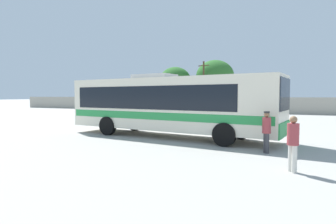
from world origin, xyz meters
TOP-DOWN VIEW (x-y plane):
  - ground_plane at (0.00, 10.00)m, footprint 300.00×300.00m
  - perimeter_wall at (0.00, 22.74)m, footprint 80.00×0.30m
  - coach_bus_cream_green at (0.17, -0.56)m, footprint 11.93×3.71m
  - attendant_by_bus_door at (5.60, -2.87)m, footprint 0.45×0.45m
  - passenger_waiting_on_apron at (6.63, -5.38)m, footprint 0.46×0.46m
  - parked_car_leftmost_white at (-10.82, 18.94)m, footprint 4.15×2.09m
  - parked_car_second_black at (-5.14, 19.25)m, footprint 4.65×2.21m
  - utility_pole_near at (-6.16, 24.26)m, footprint 1.76×0.64m
  - roadside_tree_left at (-11.49, 26.28)m, footprint 4.83×4.83m
  - roadside_tree_midleft at (-5.56, 27.78)m, footprint 5.69×5.69m

SIDE VIEW (x-z plane):
  - ground_plane at x=0.00m, z-range 0.00..0.00m
  - parked_car_leftmost_white at x=-10.82m, z-range 0.04..1.51m
  - parked_car_second_black at x=-5.14m, z-range 0.04..1.59m
  - attendant_by_bus_door at x=5.60m, z-range 0.11..1.72m
  - passenger_waiting_on_apron at x=6.63m, z-range 0.11..1.73m
  - perimeter_wall at x=0.00m, z-range 0.00..2.02m
  - coach_bus_cream_green at x=0.17m, z-range 0.12..3.48m
  - utility_pole_near at x=-6.16m, z-range 0.18..7.23m
  - roadside_tree_left at x=-11.49m, z-range 1.27..7.94m
  - roadside_tree_midleft at x=-5.56m, z-range 1.37..8.96m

